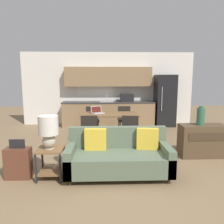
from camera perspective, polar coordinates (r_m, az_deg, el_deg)
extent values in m
plane|color=#7F6647|center=(4.06, 0.42, -16.76)|extent=(20.00, 20.00, 0.00)
cube|color=silver|center=(8.30, -1.00, 6.09)|extent=(6.40, 0.06, 2.70)
cube|color=white|center=(8.26, -4.41, 7.54)|extent=(1.34, 0.01, 0.93)
cube|color=#8E704C|center=(8.06, -0.94, -0.58)|extent=(3.33, 0.62, 0.86)
cube|color=#38383A|center=(8.00, -0.95, 2.60)|extent=(3.36, 0.65, 0.04)
cube|color=#B2B5B7|center=(7.94, -1.43, 2.72)|extent=(0.48, 0.36, 0.01)
cylinder|color=#B7BABC|center=(8.10, -1.45, 3.68)|extent=(0.02, 0.02, 0.24)
cube|color=#8E704C|center=(8.09, -0.98, 9.20)|extent=(3.16, 0.34, 0.70)
cube|color=black|center=(7.97, 3.86, 3.72)|extent=(0.48, 0.36, 0.28)
cube|color=black|center=(8.25, 13.63, 2.92)|extent=(0.70, 0.68, 1.87)
cylinder|color=silver|center=(7.84, 12.89, 3.34)|extent=(0.02, 0.02, 0.84)
cube|color=brown|center=(6.09, -0.74, -0.61)|extent=(1.59, 0.82, 0.04)
cylinder|color=brown|center=(5.86, -7.85, -4.94)|extent=(0.05, 0.05, 0.73)
cylinder|color=brown|center=(5.89, 6.52, -4.82)|extent=(0.05, 0.05, 0.73)
cylinder|color=brown|center=(6.53, -7.25, -3.48)|extent=(0.05, 0.05, 0.73)
cylinder|color=brown|center=(6.57, 5.61, -3.38)|extent=(0.05, 0.05, 0.73)
cylinder|color=#3D2D1E|center=(3.85, -10.89, -17.64)|extent=(0.05, 0.05, 0.10)
cylinder|color=#3D2D1E|center=(3.96, 14.59, -16.99)|extent=(0.05, 0.05, 0.10)
cylinder|color=#3D2D1E|center=(4.42, -9.61, -13.95)|extent=(0.05, 0.05, 0.10)
cylinder|color=#3D2D1E|center=(4.52, 12.21, -13.53)|extent=(0.05, 0.05, 0.10)
cube|color=#566651|center=(4.02, 1.73, -12.91)|extent=(1.85, 0.80, 0.33)
cube|color=#566651|center=(4.26, 1.44, -8.71)|extent=(1.85, 0.14, 0.74)
cube|color=#566651|center=(4.03, -10.74, -11.94)|extent=(0.14, 0.80, 0.47)
cube|color=#566651|center=(4.13, 13.87, -11.48)|extent=(0.14, 0.80, 0.47)
cube|color=gold|center=(4.08, -4.33, -7.12)|extent=(0.40, 0.14, 0.40)
cube|color=gold|center=(4.16, 9.21, -6.92)|extent=(0.41, 0.16, 0.40)
cube|color=brown|center=(4.01, -15.84, -9.36)|extent=(0.45, 0.45, 0.03)
cube|color=brown|center=(4.15, -15.59, -14.69)|extent=(0.40, 0.40, 0.02)
cube|color=#232326|center=(3.97, -19.31, -13.86)|extent=(0.03, 0.03, 0.51)
cube|color=#232326|center=(3.88, -13.38, -14.18)|extent=(0.03, 0.03, 0.51)
cube|color=#232326|center=(4.34, -17.71, -11.83)|extent=(0.03, 0.03, 0.51)
cube|color=#232326|center=(4.25, -12.30, -12.05)|extent=(0.03, 0.03, 0.51)
cylinder|color=#B2A893|center=(4.00, -16.06, -9.02)|extent=(0.16, 0.16, 0.02)
sphere|color=#B2A893|center=(3.97, -16.14, -7.29)|extent=(0.23, 0.23, 0.23)
cylinder|color=beige|center=(3.90, -16.32, -3.33)|extent=(0.34, 0.34, 0.33)
cube|color=brown|center=(5.36, 22.48, -6.92)|extent=(1.01, 0.44, 0.72)
cube|color=#413020|center=(5.12, 23.61, -6.02)|extent=(0.80, 0.01, 0.17)
cylinder|color=#336047|center=(5.20, 22.16, -1.12)|extent=(0.17, 0.17, 0.38)
cylinder|color=#336047|center=(5.17, 22.30, 1.19)|extent=(0.10, 0.10, 0.04)
cube|color=black|center=(5.52, -5.85, -4.90)|extent=(0.42, 0.42, 0.04)
cube|color=black|center=(5.29, -6.00, -3.08)|extent=(0.40, 0.03, 0.40)
cylinder|color=black|center=(5.74, -4.01, -6.74)|extent=(0.03, 0.03, 0.42)
cylinder|color=black|center=(5.76, -7.42, -6.74)|extent=(0.03, 0.03, 0.42)
cylinder|color=black|center=(5.41, -4.09, -7.71)|extent=(0.03, 0.03, 0.42)
cylinder|color=black|center=(5.43, -7.71, -7.71)|extent=(0.03, 0.03, 0.42)
cube|color=black|center=(6.80, -5.15, -2.26)|extent=(0.44, 0.44, 0.04)
cube|color=black|center=(6.96, -5.18, -0.17)|extent=(0.40, 0.05, 0.40)
cylinder|color=black|center=(6.69, -6.57, -4.51)|extent=(0.03, 0.03, 0.42)
cylinder|color=black|center=(6.69, -3.65, -4.47)|extent=(0.03, 0.03, 0.42)
cylinder|color=black|center=(7.02, -6.52, -3.87)|extent=(0.03, 0.03, 0.42)
cylinder|color=black|center=(7.02, -3.74, -3.83)|extent=(0.03, 0.03, 0.42)
cube|color=black|center=(6.83, 3.39, -2.19)|extent=(0.44, 0.44, 0.04)
cube|color=black|center=(6.98, 3.17, -0.11)|extent=(0.40, 0.05, 0.40)
cylinder|color=black|center=(6.69, 2.15, -4.45)|extent=(0.03, 0.03, 0.42)
cylinder|color=black|center=(6.74, 5.02, -4.38)|extent=(0.03, 0.03, 0.42)
cylinder|color=black|center=(7.02, 1.79, -3.81)|extent=(0.03, 0.03, 0.42)
cylinder|color=black|center=(7.07, 4.54, -3.75)|extent=(0.03, 0.03, 0.42)
cube|color=black|center=(5.50, 4.77, -4.95)|extent=(0.48, 0.48, 0.04)
cube|color=black|center=(5.26, 4.75, -3.12)|extent=(0.40, 0.09, 0.40)
cylinder|color=black|center=(5.72, 6.49, -6.83)|extent=(0.03, 0.03, 0.42)
cylinder|color=black|center=(5.73, 3.07, -6.76)|extent=(0.03, 0.03, 0.42)
cylinder|color=black|center=(5.40, 6.51, -7.80)|extent=(0.03, 0.03, 0.42)
cylinder|color=black|center=(5.40, 2.87, -7.73)|extent=(0.03, 0.03, 0.42)
cube|color=#B7BABC|center=(6.14, -3.67, -0.28)|extent=(0.39, 0.35, 0.02)
cube|color=#B7BABC|center=(6.23, -4.17, 0.69)|extent=(0.31, 0.20, 0.20)
cube|color=#4C1914|center=(6.22, -4.14, 0.68)|extent=(0.27, 0.17, 0.17)
cube|color=brown|center=(4.27, -23.27, -12.19)|extent=(0.44, 0.22, 0.55)
cube|color=black|center=(4.16, -23.57, -7.63)|extent=(0.26, 0.02, 0.16)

